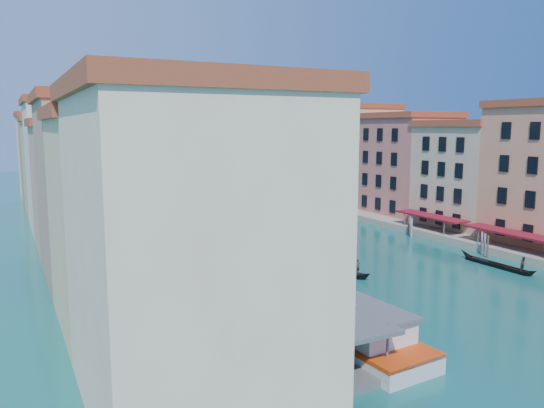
# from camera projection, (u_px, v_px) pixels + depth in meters

# --- Properties ---
(left_bank_palazzos) EXTENTS (12.80, 128.40, 21.00)m
(left_bank_palazzos) POSITION_uv_depth(u_px,v_px,m) (73.00, 172.00, 80.72)
(left_bank_palazzos) COLOR beige
(left_bank_palazzos) RESTS_ON ground
(right_bank_palazzos) EXTENTS (12.80, 128.40, 21.00)m
(right_bank_palazzos) POSITION_uv_depth(u_px,v_px,m) (369.00, 161.00, 106.07)
(right_bank_palazzos) COLOR #A14A2F
(right_bank_palazzos) RESTS_ON ground
(quay) EXTENTS (4.00, 140.00, 1.00)m
(quay) POSITION_uv_depth(u_px,v_px,m) (334.00, 209.00, 103.81)
(quay) COLOR gray
(quay) RESTS_ON ground
(restaurant_awnings) EXTENTS (3.20, 44.55, 3.12)m
(restaurant_awnings) POSITION_uv_depth(u_px,v_px,m) (522.00, 235.00, 66.47)
(restaurant_awnings) COLOR maroon
(restaurant_awnings) RESTS_ON ground
(vaporetto_stop) EXTENTS (5.40, 16.40, 3.65)m
(vaporetto_stop) POSITION_uv_depth(u_px,v_px,m) (303.00, 328.00, 39.89)
(vaporetto_stop) COLOR #575759
(vaporetto_stop) RESTS_ON ground
(mooring_poles_right) EXTENTS (1.44, 54.24, 3.20)m
(mooring_poles_right) POSITION_uv_depth(u_px,v_px,m) (468.00, 242.00, 70.45)
(mooring_poles_right) COLOR #53351C
(mooring_poles_right) RESTS_ON ground
(mooring_poles_left) EXTENTS (0.24, 8.24, 3.20)m
(mooring_poles_left) POSITION_uv_depth(u_px,v_px,m) (273.00, 335.00, 38.79)
(mooring_poles_left) COLOR #53351C
(mooring_poles_left) RESTS_ON ground
(vaporetto_near) EXTENTS (6.77, 22.80, 3.34)m
(vaporetto_near) POSITION_uv_depth(u_px,v_px,m) (316.00, 310.00, 43.47)
(vaporetto_near) COLOR silver
(vaporetto_near) RESTS_ON ground
(vaporetto_far) EXTENTS (11.90, 19.64, 2.90)m
(vaporetto_far) POSITION_uv_depth(u_px,v_px,m) (245.00, 215.00, 91.77)
(vaporetto_far) COLOR white
(vaporetto_far) RESTS_ON ground
(gondola_fore) EXTENTS (3.53, 11.81, 2.38)m
(gondola_fore) POSITION_uv_depth(u_px,v_px,m) (332.00, 267.00, 61.10)
(gondola_fore) COLOR black
(gondola_fore) RESTS_ON ground
(gondola_right) EXTENTS (1.10, 11.17, 2.23)m
(gondola_right) POSITION_uv_depth(u_px,v_px,m) (498.00, 264.00, 62.47)
(gondola_right) COLOR black
(gondola_right) RESTS_ON ground
(gondola_far) EXTENTS (2.90, 12.51, 1.78)m
(gondola_far) POSITION_uv_depth(u_px,v_px,m) (267.00, 222.00, 90.77)
(gondola_far) COLOR black
(gondola_far) RESTS_ON ground
(motorboat_mid) EXTENTS (5.07, 6.78, 1.37)m
(motorboat_mid) POSITION_uv_depth(u_px,v_px,m) (240.00, 236.00, 77.73)
(motorboat_mid) COLOR silver
(motorboat_mid) RESTS_ON ground
(motorboat_far) EXTENTS (4.87, 8.04, 1.59)m
(motorboat_far) POSITION_uv_depth(u_px,v_px,m) (229.00, 199.00, 118.26)
(motorboat_far) COLOR silver
(motorboat_far) RESTS_ON ground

